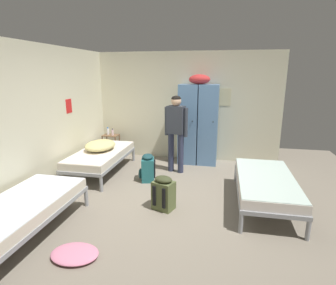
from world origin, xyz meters
name	(u,v)px	position (x,y,z in m)	size (l,w,h in m)	color
ground_plane	(165,200)	(0.00, 0.00, 0.00)	(7.69, 7.69, 0.00)	gray
room_backdrop	(123,113)	(-1.14, 1.17, 1.30)	(4.48, 4.87, 2.60)	beige
locker_bank	(198,123)	(0.34, 2.12, 0.97)	(0.90, 0.55, 2.07)	#5B84B2
shelf_unit	(111,143)	(-1.88, 2.16, 0.35)	(0.38, 0.30, 0.57)	brown
bed_left_front	(21,209)	(-1.63, -1.39, 0.38)	(0.90, 1.90, 0.49)	gray
bed_left_rear	(101,156)	(-1.63, 1.01, 0.38)	(0.90, 1.90, 0.49)	gray
bed_right	(266,183)	(1.63, 0.15, 0.38)	(0.90, 1.90, 0.49)	gray
bedding_heap	(100,145)	(-1.66, 1.09, 0.59)	(0.61, 0.78, 0.20)	#D1C67F
person_traveler	(176,127)	(-0.06, 1.39, 0.99)	(0.51, 0.29, 1.65)	#2D334C
water_bottle	(108,131)	(-1.96, 2.18, 0.66)	(0.06, 0.06, 0.19)	white
lotion_bottle	(113,132)	(-1.81, 2.12, 0.65)	(0.06, 0.06, 0.17)	beige
backpack_olive	(164,193)	(0.05, -0.31, 0.26)	(0.38, 0.40, 0.55)	#566038
backpack_teal	(147,168)	(-0.53, 0.77, 0.26)	(0.38, 0.37, 0.55)	#23666B
clothes_pile_pink	(75,254)	(-0.73, -1.68, 0.04)	(0.58, 0.43, 0.08)	pink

